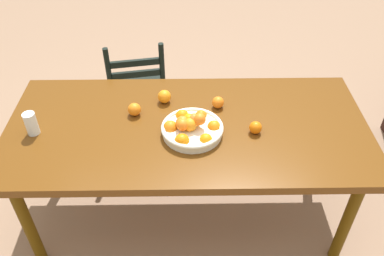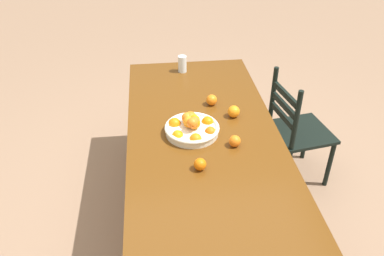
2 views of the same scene
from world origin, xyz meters
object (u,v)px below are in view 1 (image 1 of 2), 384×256
at_px(chair_near_window, 138,93).
at_px(drinking_glass, 31,124).
at_px(dining_table, 187,135).
at_px(orange_loose_1, 255,128).
at_px(orange_loose_3, 218,102).
at_px(fruit_bowl, 191,128).
at_px(orange_loose_0, 164,97).
at_px(orange_loose_2, 134,109).

distance_m(chair_near_window, drinking_glass, 1.01).
bearing_deg(chair_near_window, dining_table, 106.19).
relative_size(chair_near_window, orange_loose_1, 13.28).
xyz_separation_m(orange_loose_1, orange_loose_3, (-0.19, 0.23, 0.00)).
distance_m(chair_near_window, orange_loose_1, 1.17).
bearing_deg(chair_near_window, drinking_glass, 51.27).
xyz_separation_m(dining_table, fruit_bowl, (0.02, -0.07, 0.11)).
bearing_deg(fruit_bowl, orange_loose_3, 55.98).
xyz_separation_m(dining_table, orange_loose_3, (0.18, 0.16, 0.10)).
height_order(orange_loose_3, drinking_glass, drinking_glass).
height_order(fruit_bowl, orange_loose_0, fruit_bowl).
height_order(orange_loose_1, drinking_glass, drinking_glass).
bearing_deg(orange_loose_1, orange_loose_2, 166.03).
bearing_deg(orange_loose_0, orange_loose_3, -10.26).
bearing_deg(orange_loose_0, chair_near_window, 113.24).
bearing_deg(orange_loose_3, dining_table, -137.90).
relative_size(dining_table, chair_near_window, 2.21).
bearing_deg(orange_loose_3, orange_loose_1, -50.64).
height_order(orange_loose_2, orange_loose_3, orange_loose_2).
bearing_deg(orange_loose_2, orange_loose_0, 35.77).
relative_size(orange_loose_0, drinking_glass, 0.60).
height_order(fruit_bowl, drinking_glass, fruit_bowl).
bearing_deg(chair_near_window, orange_loose_2, 86.59).
relative_size(fruit_bowl, orange_loose_1, 4.90).
bearing_deg(orange_loose_1, drinking_glass, 179.28).
bearing_deg(drinking_glass, orange_loose_3, 11.92).
bearing_deg(fruit_bowl, chair_near_window, 114.96).
xyz_separation_m(orange_loose_0, orange_loose_3, (0.31, -0.06, -0.00)).
bearing_deg(orange_loose_2, drinking_glass, -164.18).
bearing_deg(drinking_glass, orange_loose_0, 21.17).
bearing_deg(drinking_glass, orange_loose_2, 15.82).
height_order(chair_near_window, orange_loose_3, chair_near_window).
height_order(dining_table, drinking_glass, drinking_glass).
bearing_deg(fruit_bowl, drinking_glass, 178.61).
distance_m(dining_table, orange_loose_2, 0.33).
xyz_separation_m(chair_near_window, orange_loose_1, (0.73, -0.83, 0.36)).
relative_size(orange_loose_2, drinking_glass, 0.57).
height_order(orange_loose_2, drinking_glass, drinking_glass).
xyz_separation_m(chair_near_window, drinking_glass, (-0.46, -0.82, 0.39)).
bearing_deg(orange_loose_1, dining_table, 169.77).
bearing_deg(orange_loose_1, fruit_bowl, -179.06).
distance_m(orange_loose_0, orange_loose_3, 0.32).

